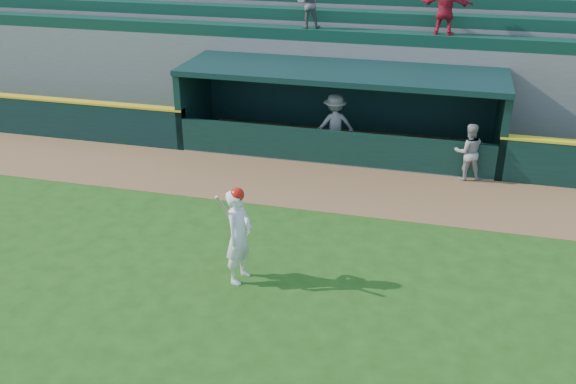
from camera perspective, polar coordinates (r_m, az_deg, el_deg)
name	(u,v)px	position (r m, az deg, el deg)	size (l,w,h in m)	color
ground	(268,284)	(12.84, -1.82, -8.19)	(120.00, 120.00, 0.00)	#1F4A12
warning_track	(319,186)	(17.03, 2.80, 0.56)	(40.00, 3.00, 0.01)	brown
dugout_player_front	(468,152)	(17.80, 15.75, 3.46)	(0.76, 0.60, 1.57)	#9A9A95
dugout_player_inside	(335,125)	(18.86, 4.16, 5.97)	(1.19, 0.68, 1.84)	gray
dugout	(342,103)	(19.41, 4.81, 7.87)	(9.40, 2.80, 2.46)	slate
stands	(366,39)	(23.54, 6.96, 13.38)	(34.50, 6.27, 7.14)	slate
batter_at_plate	(239,235)	(12.53, -4.41, -3.84)	(0.59, 0.86, 2.02)	white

